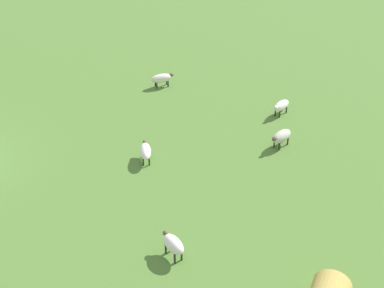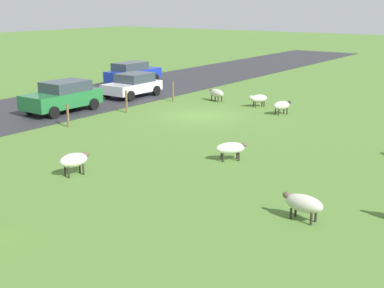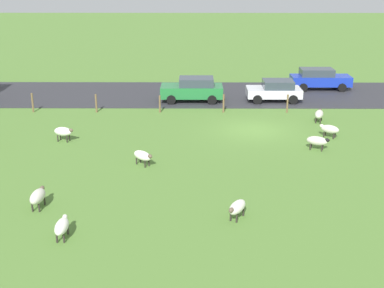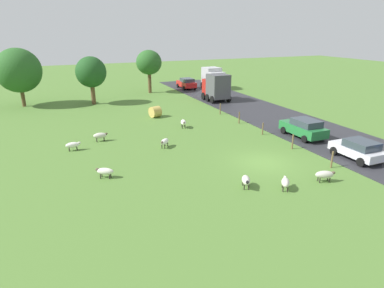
{
  "view_description": "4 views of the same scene",
  "coord_description": "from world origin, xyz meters",
  "px_view_note": "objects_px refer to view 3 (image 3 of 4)",
  "views": [
    {
      "loc": [
        8.73,
        20.72,
        14.02
      ],
      "look_at": [
        -6.58,
        7.76,
        1.11
      ],
      "focal_mm": 54.91,
      "sensor_mm": 36.0,
      "label": 1
    },
    {
      "loc": [
        -15.58,
        22.47,
        5.88
      ],
      "look_at": [
        -4.19,
        6.55,
        0.55
      ],
      "focal_mm": 48.56,
      "sensor_mm": 36.0,
      "label": 2
    },
    {
      "loc": [
        -28.47,
        3.48,
        9.14
      ],
      "look_at": [
        -4.72,
        3.63,
        0.78
      ],
      "focal_mm": 47.27,
      "sensor_mm": 36.0,
      "label": 3
    },
    {
      "loc": [
        -13.65,
        -18.58,
        9.24
      ],
      "look_at": [
        -4.13,
        3.79,
        0.79
      ],
      "focal_mm": 30.99,
      "sensor_mm": 36.0,
      "label": 4
    }
  ],
  "objects_px": {
    "sheep_2": "(237,207)",
    "sheep_7": "(38,196)",
    "sheep_6": "(319,114)",
    "sheep_3": "(317,141)",
    "car_1": "(275,90)",
    "sheep_4": "(143,156)",
    "sheep_1": "(63,132)",
    "car_3": "(193,89)",
    "sheep_5": "(62,226)",
    "sheep_0": "(330,129)",
    "car_0": "(319,79)"
  },
  "relations": [
    {
      "from": "sheep_6",
      "to": "car_3",
      "type": "relative_size",
      "value": 0.3
    },
    {
      "from": "sheep_0",
      "to": "sheep_3",
      "type": "xyz_separation_m",
      "value": [
        -2.05,
        1.16,
        0.01
      ]
    },
    {
      "from": "sheep_3",
      "to": "sheep_4",
      "type": "relative_size",
      "value": 1.07
    },
    {
      "from": "sheep_6",
      "to": "car_1",
      "type": "height_order",
      "value": "car_1"
    },
    {
      "from": "sheep_7",
      "to": "sheep_0",
      "type": "bearing_deg",
      "value": -57.19
    },
    {
      "from": "sheep_6",
      "to": "sheep_7",
      "type": "height_order",
      "value": "sheep_7"
    },
    {
      "from": "sheep_6",
      "to": "car_1",
      "type": "xyz_separation_m",
      "value": [
        5.1,
        2.0,
        0.33
      ]
    },
    {
      "from": "sheep_0",
      "to": "car_0",
      "type": "xyz_separation_m",
      "value": [
        11.71,
        -2.11,
        0.41
      ]
    },
    {
      "from": "sheep_3",
      "to": "sheep_6",
      "type": "height_order",
      "value": "sheep_6"
    },
    {
      "from": "sheep_4",
      "to": "car_3",
      "type": "distance_m",
      "value": 12.53
    },
    {
      "from": "sheep_1",
      "to": "car_0",
      "type": "relative_size",
      "value": 0.26
    },
    {
      "from": "sheep_2",
      "to": "car_3",
      "type": "relative_size",
      "value": 0.28
    },
    {
      "from": "sheep_2",
      "to": "car_1",
      "type": "bearing_deg",
      "value": -12.84
    },
    {
      "from": "sheep_4",
      "to": "sheep_5",
      "type": "distance_m",
      "value": 7.34
    },
    {
      "from": "sheep_0",
      "to": "sheep_6",
      "type": "bearing_deg",
      "value": -1.81
    },
    {
      "from": "sheep_4",
      "to": "car_1",
      "type": "distance_m",
      "value": 14.86
    },
    {
      "from": "sheep_0",
      "to": "sheep_2",
      "type": "xyz_separation_m",
      "value": [
        -9.78,
        5.98,
        -0.01
      ]
    },
    {
      "from": "sheep_4",
      "to": "sheep_5",
      "type": "height_order",
      "value": "sheep_4"
    },
    {
      "from": "sheep_3",
      "to": "sheep_4",
      "type": "xyz_separation_m",
      "value": [
        -2.23,
        8.95,
        -0.01
      ]
    },
    {
      "from": "sheep_5",
      "to": "sheep_3",
      "type": "bearing_deg",
      "value": -50.29
    },
    {
      "from": "sheep_2",
      "to": "car_3",
      "type": "distance_m",
      "value": 17.89
    },
    {
      "from": "sheep_3",
      "to": "car_3",
      "type": "xyz_separation_m",
      "value": [
        10.07,
        6.59,
        0.43
      ]
    },
    {
      "from": "sheep_0",
      "to": "sheep_1",
      "type": "relative_size",
      "value": 0.95
    },
    {
      "from": "sheep_2",
      "to": "sheep_7",
      "type": "bearing_deg",
      "value": 83.77
    },
    {
      "from": "sheep_6",
      "to": "car_3",
      "type": "xyz_separation_m",
      "value": [
        5.02,
        7.84,
        0.42
      ]
    },
    {
      "from": "sheep_6",
      "to": "sheep_7",
      "type": "relative_size",
      "value": 1.06
    },
    {
      "from": "car_1",
      "to": "car_3",
      "type": "distance_m",
      "value": 5.85
    },
    {
      "from": "sheep_7",
      "to": "car_1",
      "type": "xyz_separation_m",
      "value": [
        17.02,
        -11.93,
        0.33
      ]
    },
    {
      "from": "sheep_3",
      "to": "sheep_4",
      "type": "distance_m",
      "value": 9.23
    },
    {
      "from": "sheep_4",
      "to": "sheep_7",
      "type": "bearing_deg",
      "value": 141.24
    },
    {
      "from": "sheep_0",
      "to": "sheep_2",
      "type": "distance_m",
      "value": 11.46
    },
    {
      "from": "sheep_4",
      "to": "car_0",
      "type": "relative_size",
      "value": 0.25
    },
    {
      "from": "sheep_1",
      "to": "sheep_2",
      "type": "xyz_separation_m",
      "value": [
        -9.04,
        -8.86,
        -0.08
      ]
    },
    {
      "from": "sheep_2",
      "to": "sheep_4",
      "type": "relative_size",
      "value": 1.07
    },
    {
      "from": "sheep_4",
      "to": "sheep_6",
      "type": "bearing_deg",
      "value": -54.53
    },
    {
      "from": "sheep_5",
      "to": "car_1",
      "type": "xyz_separation_m",
      "value": [
        19.39,
        -10.39,
        0.37
      ]
    },
    {
      "from": "sheep_2",
      "to": "sheep_7",
      "type": "xyz_separation_m",
      "value": [
        0.86,
        7.86,
        0.03
      ]
    },
    {
      "from": "sheep_1",
      "to": "car_3",
      "type": "bearing_deg",
      "value": -39.0
    },
    {
      "from": "sheep_0",
      "to": "sheep_1",
      "type": "distance_m",
      "value": 14.86
    },
    {
      "from": "car_0",
      "to": "car_3",
      "type": "bearing_deg",
      "value": 110.57
    },
    {
      "from": "sheep_2",
      "to": "car_0",
      "type": "bearing_deg",
      "value": -20.62
    },
    {
      "from": "sheep_2",
      "to": "sheep_7",
      "type": "relative_size",
      "value": 0.97
    },
    {
      "from": "sheep_3",
      "to": "sheep_6",
      "type": "relative_size",
      "value": 0.92
    },
    {
      "from": "sheep_3",
      "to": "car_1",
      "type": "xyz_separation_m",
      "value": [
        10.15,
        0.74,
        0.34
      ]
    },
    {
      "from": "sheep_1",
      "to": "sheep_7",
      "type": "relative_size",
      "value": 0.95
    },
    {
      "from": "sheep_5",
      "to": "car_1",
      "type": "distance_m",
      "value": 22.0
    },
    {
      "from": "sheep_0",
      "to": "car_1",
      "type": "height_order",
      "value": "car_1"
    },
    {
      "from": "sheep_5",
      "to": "car_3",
      "type": "relative_size",
      "value": 0.27
    },
    {
      "from": "sheep_3",
      "to": "car_3",
      "type": "relative_size",
      "value": 0.28
    },
    {
      "from": "sheep_4",
      "to": "car_0",
      "type": "distance_m",
      "value": 20.14
    }
  ]
}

